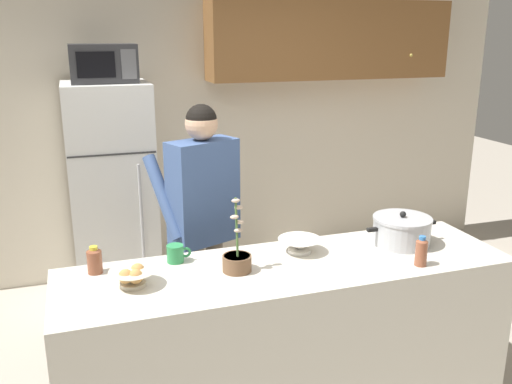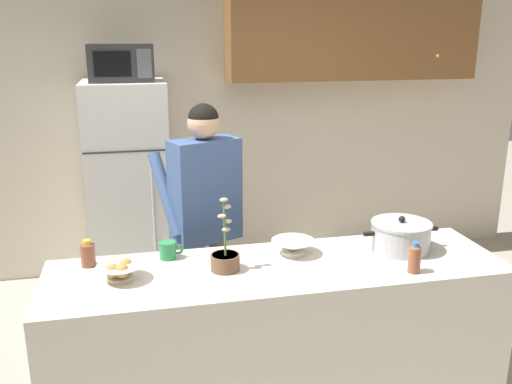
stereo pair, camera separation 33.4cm
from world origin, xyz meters
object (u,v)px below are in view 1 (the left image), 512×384
(refrigerator, at_px, (113,194))
(potted_orchid, at_px, (237,259))
(bread_bowl, at_px, (133,276))
(bottle_mid_counter, at_px, (421,251))
(empty_bowl, at_px, (299,244))
(cooking_pot, at_px, (402,231))
(bottle_near_edge, at_px, (94,260))
(microwave, at_px, (103,63))
(person_near_pot, at_px, (203,205))
(coffee_mug, at_px, (176,254))

(refrigerator, height_order, potted_orchid, refrigerator)
(bread_bowl, distance_m, bottle_mid_counter, 1.48)
(bottle_mid_counter, bearing_deg, bread_bowl, 171.18)
(empty_bowl, distance_m, potted_orchid, 0.42)
(cooking_pot, xyz_separation_m, potted_orchid, (-1.01, -0.06, -0.02))
(bottle_near_edge, height_order, potted_orchid, potted_orchid)
(microwave, height_order, empty_bowl, microwave)
(refrigerator, height_order, person_near_pot, refrigerator)
(person_near_pot, height_order, bottle_near_edge, person_near_pot)
(empty_bowl, distance_m, bottle_near_edge, 1.10)
(bread_bowl, distance_m, bottle_near_edge, 0.27)
(cooking_pot, relative_size, empty_bowl, 1.85)
(coffee_mug, height_order, bottle_near_edge, bottle_near_edge)
(person_near_pot, distance_m, bread_bowl, 0.90)
(microwave, height_order, potted_orchid, microwave)
(bottle_near_edge, distance_m, bottle_mid_counter, 1.69)
(bottle_near_edge, relative_size, potted_orchid, 0.37)
(person_near_pot, bearing_deg, potted_orchid, -89.31)
(cooking_pot, distance_m, bread_bowl, 1.54)
(coffee_mug, relative_size, bottle_near_edge, 0.90)
(person_near_pot, xyz_separation_m, cooking_pot, (1.02, -0.66, -0.06))
(cooking_pot, bearing_deg, coffee_mug, 173.15)
(microwave, height_order, bottle_mid_counter, microwave)
(microwave, distance_m, bread_bowl, 2.04)
(empty_bowl, relative_size, bottle_mid_counter, 1.47)
(empty_bowl, relative_size, bottle_near_edge, 1.66)
(microwave, height_order, bottle_near_edge, microwave)
(refrigerator, distance_m, bottle_mid_counter, 2.52)
(refrigerator, relative_size, coffee_mug, 13.29)
(bread_bowl, bearing_deg, person_near_pot, 54.63)
(bottle_mid_counter, distance_m, potted_orchid, 0.97)
(person_near_pot, height_order, empty_bowl, person_near_pot)
(coffee_mug, relative_size, potted_orchid, 0.34)
(bottle_near_edge, bearing_deg, bread_bowl, -52.59)
(refrigerator, xyz_separation_m, bottle_mid_counter, (1.42, -2.07, 0.13))
(bottle_mid_counter, bearing_deg, bottle_near_edge, 164.76)
(refrigerator, height_order, bottle_mid_counter, refrigerator)
(cooking_pot, height_order, bottle_near_edge, cooking_pot)
(refrigerator, height_order, bottle_near_edge, refrigerator)
(refrigerator, xyz_separation_m, coffee_mug, (0.21, -1.62, 0.10))
(empty_bowl, bearing_deg, potted_orchid, -161.97)
(coffee_mug, height_order, empty_bowl, coffee_mug)
(person_near_pot, height_order, coffee_mug, person_near_pot)
(cooking_pot, relative_size, potted_orchid, 1.14)
(cooking_pot, bearing_deg, refrigerator, 130.08)
(empty_bowl, bearing_deg, person_near_pot, 124.81)
(cooking_pot, xyz_separation_m, bottle_mid_counter, (-0.07, -0.30, -0.00))
(person_near_pot, bearing_deg, cooking_pot, -32.94)
(empty_bowl, height_order, potted_orchid, potted_orchid)
(coffee_mug, bearing_deg, bottle_mid_counter, -20.51)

